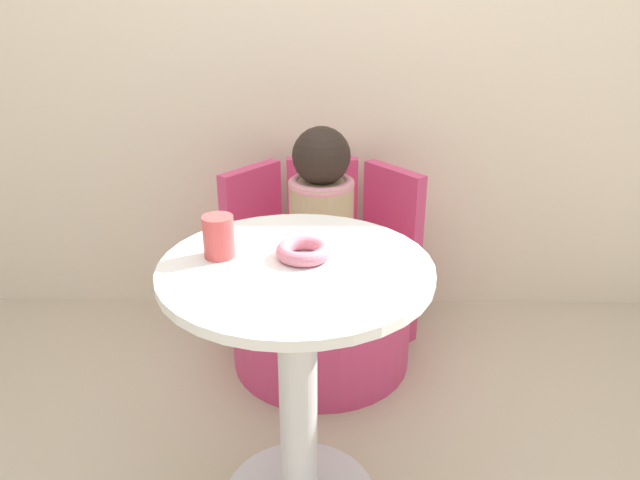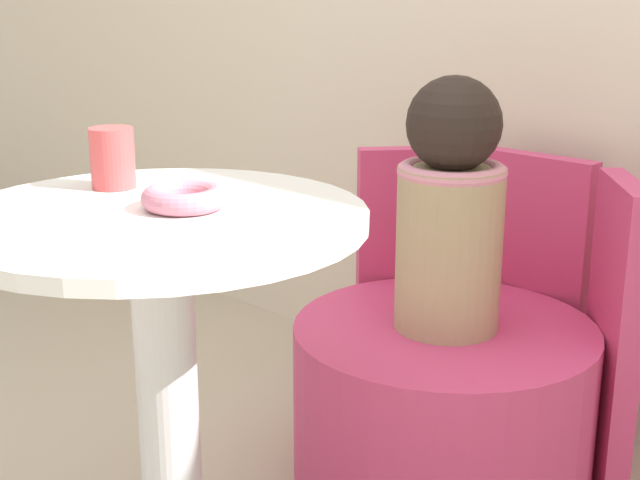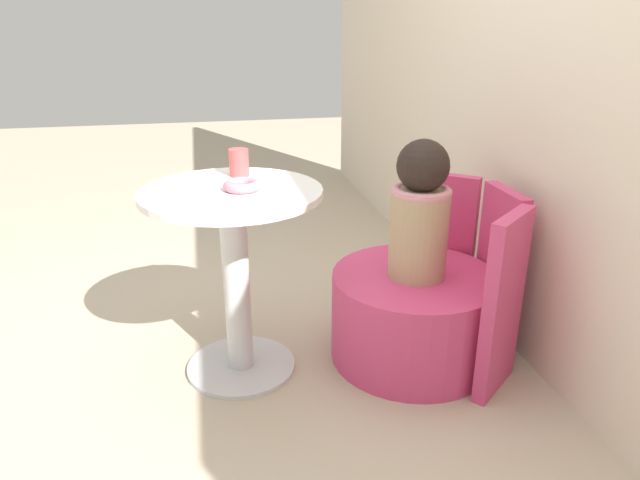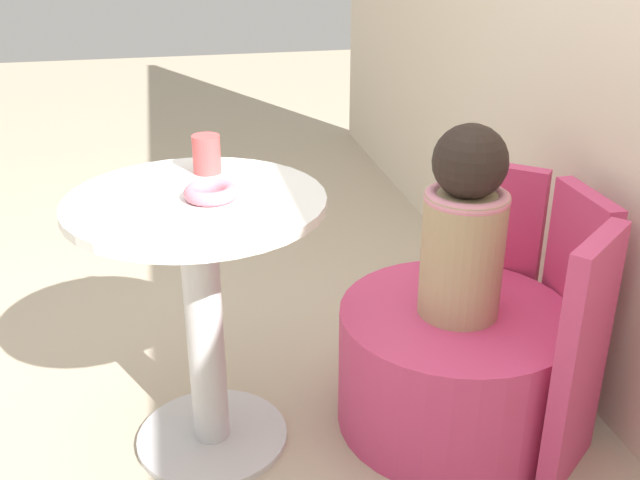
# 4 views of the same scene
# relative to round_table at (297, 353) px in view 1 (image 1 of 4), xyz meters

# --- Properties ---
(back_wall) EXTENTS (6.00, 0.06, 2.40)m
(back_wall) POSITION_rel_round_table_xyz_m (0.10, 1.15, 0.71)
(back_wall) COLOR beige
(back_wall) RESTS_ON ground_plane
(round_table) EXTENTS (0.64, 0.64, 0.73)m
(round_table) POSITION_rel_round_table_xyz_m (0.00, 0.00, 0.00)
(round_table) COLOR silver
(round_table) RESTS_ON ground_plane
(tub_chair) EXTENTS (0.65, 0.65, 0.36)m
(tub_chair) POSITION_rel_round_table_xyz_m (0.05, 0.68, -0.31)
(tub_chair) COLOR #D13D70
(tub_chair) RESTS_ON ground_plane
(booth_backrest) EXTENTS (0.75, 0.27, 0.68)m
(booth_backrest) POSITION_rel_round_table_xyz_m (0.05, 0.95, -0.15)
(booth_backrest) COLOR #D13D70
(booth_backrest) RESTS_ON ground_plane
(child_figure) EXTENTS (0.22, 0.22, 0.53)m
(child_figure) POSITION_rel_round_table_xyz_m (0.05, 0.68, 0.13)
(child_figure) COLOR tan
(child_figure) RESTS_ON tub_chair
(donut) EXTENTS (0.13, 0.13, 0.03)m
(donut) POSITION_rel_round_table_xyz_m (0.02, 0.04, 0.26)
(donut) COLOR pink
(donut) RESTS_ON round_table
(cup) EXTENTS (0.07, 0.07, 0.10)m
(cup) POSITION_rel_round_table_xyz_m (-0.18, 0.04, 0.29)
(cup) COLOR #DB4C4C
(cup) RESTS_ON round_table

